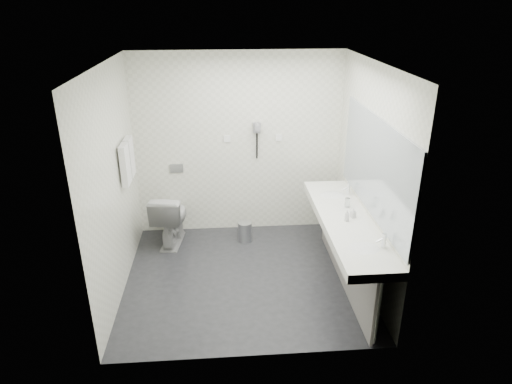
{
  "coord_description": "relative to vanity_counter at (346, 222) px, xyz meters",
  "views": [
    {
      "loc": [
        -0.23,
        -4.59,
        3.1
      ],
      "look_at": [
        0.15,
        0.15,
        1.05
      ],
      "focal_mm": 31.76,
      "sensor_mm": 36.0,
      "label": 1
    }
  ],
  "objects": [
    {
      "name": "vanity_counter",
      "position": [
        0.0,
        0.0,
        0.0
      ],
      "size": [
        0.55,
        2.2,
        0.1
      ],
      "primitive_type": "cube",
      "color": "white",
      "rests_on": "floor"
    },
    {
      "name": "bin_lid",
      "position": [
        -1.07,
        1.09,
        -0.53
      ],
      "size": [
        0.19,
        0.19,
        0.02
      ],
      "primitive_type": "cylinder",
      "color": "#B2B5BA",
      "rests_on": "pedal_bin"
    },
    {
      "name": "floor",
      "position": [
        -1.12,
        0.2,
        -0.8
      ],
      "size": [
        2.8,
        2.8,
        0.0
      ],
      "primitive_type": "plane",
      "color": "#242529",
      "rests_on": "ground"
    },
    {
      "name": "soap_bottle_c",
      "position": [
        -0.01,
        -0.06,
        0.12
      ],
      "size": [
        0.06,
        0.06,
        0.13
      ],
      "primitive_type": "imported",
      "rotation": [
        0.0,
        0.0,
        0.33
      ],
      "color": "beige",
      "rests_on": "vanity_counter"
    },
    {
      "name": "basin_far",
      "position": [
        0.0,
        0.65,
        0.04
      ],
      "size": [
        0.4,
        0.31,
        0.05
      ],
      "primitive_type": "ellipsoid",
      "color": "white",
      "rests_on": "vanity_counter"
    },
    {
      "name": "towel_near",
      "position": [
        -2.46,
        0.61,
        0.53
      ],
      "size": [
        0.07,
        0.24,
        0.48
      ],
      "primitive_type": "cube",
      "color": "white",
      "rests_on": "towel_rail"
    },
    {
      "name": "basin_near",
      "position": [
        0.0,
        -0.65,
        0.04
      ],
      "size": [
        0.4,
        0.31,
        0.05
      ],
      "primitive_type": "ellipsoid",
      "color": "white",
      "rests_on": "vanity_counter"
    },
    {
      "name": "faucet_far",
      "position": [
        0.19,
        0.65,
        0.12
      ],
      "size": [
        0.04,
        0.04,
        0.15
      ],
      "primitive_type": "cylinder",
      "color": "silver",
      "rests_on": "vanity_counter"
    },
    {
      "name": "switch_plate_a",
      "position": [
        -1.27,
        1.49,
        0.55
      ],
      "size": [
        0.09,
        0.02,
        0.09
      ],
      "primitive_type": "cube",
      "color": "white",
      "rests_on": "wall_back"
    },
    {
      "name": "vanity_post_far",
      "position": [
        0.05,
        1.04,
        -0.42
      ],
      "size": [
        0.06,
        0.06,
        0.75
      ],
      "primitive_type": "cylinder",
      "color": "silver",
      "rests_on": "floor"
    },
    {
      "name": "dryer_cradle",
      "position": [
        -0.88,
        1.47,
        0.7
      ],
      "size": [
        0.1,
        0.04,
        0.14
      ],
      "primitive_type": "cube",
      "color": "gray",
      "rests_on": "wall_back"
    },
    {
      "name": "wall_front",
      "position": [
        -1.12,
        -1.1,
        0.45
      ],
      "size": [
        2.8,
        0.0,
        2.8
      ],
      "primitive_type": "plane",
      "rotation": [
        -1.57,
        0.0,
        0.0
      ],
      "color": "white",
      "rests_on": "floor"
    },
    {
      "name": "flush_plate",
      "position": [
        -1.98,
        1.49,
        0.15
      ],
      "size": [
        0.18,
        0.02,
        0.12
      ],
      "primitive_type": "cube",
      "color": "#B2B5BA",
      "rests_on": "wall_back"
    },
    {
      "name": "switch_plate_b",
      "position": [
        -0.57,
        1.49,
        0.55
      ],
      "size": [
        0.09,
        0.02,
        0.09
      ],
      "primitive_type": "cube",
      "color": "white",
      "rests_on": "wall_back"
    },
    {
      "name": "dryer_cord",
      "position": [
        -0.88,
        1.46,
        0.45
      ],
      "size": [
        0.02,
        0.02,
        0.35
      ],
      "primitive_type": "cylinder",
      "color": "black",
      "rests_on": "dryer_cradle"
    },
    {
      "name": "wall_right",
      "position": [
        0.27,
        0.2,
        0.45
      ],
      "size": [
        0.0,
        2.6,
        2.6
      ],
      "primitive_type": "plane",
      "rotation": [
        1.57,
        0.0,
        -1.57
      ],
      "color": "white",
      "rests_on": "floor"
    },
    {
      "name": "towel_rail",
      "position": [
        -2.47,
        0.75,
        0.75
      ],
      "size": [
        0.02,
        0.62,
        0.02
      ],
      "primitive_type": "cylinder",
      "rotation": [
        1.57,
        0.0,
        0.0
      ],
      "color": "silver",
      "rests_on": "wall_left"
    },
    {
      "name": "soap_bottle_a",
      "position": [
        0.08,
        0.02,
        0.11
      ],
      "size": [
        0.07,
        0.07,
        0.11
      ],
      "primitive_type": "imported",
      "rotation": [
        0.0,
        0.0,
        0.33
      ],
      "color": "beige",
      "rests_on": "vanity_counter"
    },
    {
      "name": "faucet_near",
      "position": [
        0.19,
        -0.65,
        0.12
      ],
      "size": [
        0.04,
        0.04,
        0.15
      ],
      "primitive_type": "cylinder",
      "color": "silver",
      "rests_on": "vanity_counter"
    },
    {
      "name": "pedal_bin",
      "position": [
        -1.07,
        1.09,
        -0.67
      ],
      "size": [
        0.2,
        0.2,
        0.27
      ],
      "primitive_type": "cylinder",
      "rotation": [
        0.0,
        0.0,
        -0.08
      ],
      "color": "#B2B5BA",
      "rests_on": "floor"
    },
    {
      "name": "mirror",
      "position": [
        0.26,
        0.0,
        0.65
      ],
      "size": [
        0.02,
        2.2,
        1.05
      ],
      "primitive_type": "cube",
      "color": "#B2BCC6",
      "rests_on": "wall_right"
    },
    {
      "name": "ceiling",
      "position": [
        -1.12,
        0.2,
        1.7
      ],
      "size": [
        2.8,
        2.8,
        0.0
      ],
      "primitive_type": "plane",
      "rotation": [
        3.14,
        0.0,
        0.0
      ],
      "color": "white",
      "rests_on": "wall_back"
    },
    {
      "name": "towel_far",
      "position": [
        -2.46,
        0.89,
        0.53
      ],
      "size": [
        0.07,
        0.24,
        0.48
      ],
      "primitive_type": "cube",
      "color": "white",
      "rests_on": "towel_rail"
    },
    {
      "name": "dryer_barrel",
      "position": [
        -0.88,
        1.4,
        0.73
      ],
      "size": [
        0.08,
        0.14,
        0.08
      ],
      "primitive_type": "cylinder",
      "rotation": [
        1.57,
        0.0,
        0.0
      ],
      "color": "gray",
      "rests_on": "dryer_cradle"
    },
    {
      "name": "wall_back",
      "position": [
        -1.12,
        1.5,
        0.45
      ],
      "size": [
        2.8,
        0.0,
        2.8
      ],
      "primitive_type": "plane",
      "rotation": [
        1.57,
        0.0,
        0.0
      ],
      "color": "white",
      "rests_on": "floor"
    },
    {
      "name": "glass_left",
      "position": [
        0.09,
        0.29,
        0.1
      ],
      "size": [
        0.07,
        0.07,
        0.11
      ],
      "primitive_type": "cylinder",
      "rotation": [
        0.0,
        0.0,
        0.1
      ],
      "color": "silver",
      "rests_on": "vanity_counter"
    },
    {
      "name": "toilet",
      "position": [
        -2.07,
        1.14,
        -0.43
      ],
      "size": [
        0.51,
        0.78,
        0.74
      ],
      "primitive_type": "imported",
      "rotation": [
        0.0,
        0.0,
        3.0
      ],
      "color": "white",
      "rests_on": "floor"
    },
    {
      "name": "vanity_post_near",
      "position": [
        0.05,
        -1.04,
        -0.42
      ],
      "size": [
        0.06,
        0.06,
        0.75
      ],
      "primitive_type": "cylinder",
      "color": "silver",
      "rests_on": "floor"
    },
    {
      "name": "vanity_panel",
      "position": [
        0.02,
        0.0,
        -0.42
      ],
      "size": [
        0.03,
        2.15,
        0.75
      ],
      "primitive_type": "cube",
      "color": "gray",
      "rests_on": "floor"
    },
    {
      "name": "wall_left",
      "position": [
        -2.52,
        0.2,
        0.45
      ],
      "size": [
        0.0,
        2.6,
        2.6
      ],
      "primitive_type": "plane",
      "rotation": [
        1.57,
        0.0,
        1.57
      ],
      "color": "white",
      "rests_on": "floor"
    }
  ]
}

